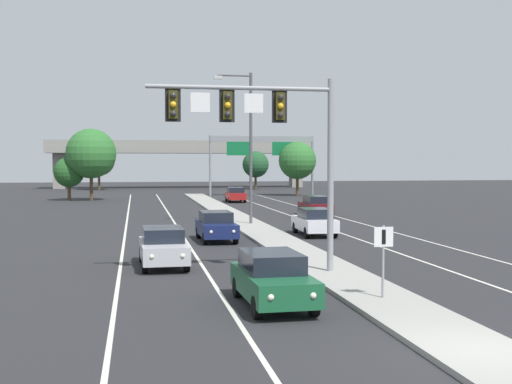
% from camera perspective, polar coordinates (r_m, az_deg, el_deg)
% --- Properties ---
extents(ground_plane, '(260.00, 260.00, 0.00)m').
position_cam_1_polar(ground_plane, '(15.88, 18.37, -13.12)').
color(ground_plane, '#28282B').
extents(median_island, '(2.40, 110.00, 0.15)m').
position_cam_1_polar(median_island, '(32.53, 2.98, -4.81)').
color(median_island, '#9E9B93').
rests_on(median_island, ground).
extents(lane_stripe_oncoming_center, '(0.14, 100.00, 0.01)m').
position_cam_1_polar(lane_stripe_oncoming_center, '(38.73, -6.21, -3.74)').
color(lane_stripe_oncoming_center, silver).
rests_on(lane_stripe_oncoming_center, ground).
extents(lane_stripe_receding_center, '(0.14, 100.00, 0.01)m').
position_cam_1_polar(lane_stripe_receding_center, '(40.48, 7.20, -3.47)').
color(lane_stripe_receding_center, silver).
rests_on(lane_stripe_receding_center, ground).
extents(edge_stripe_left, '(0.14, 100.00, 0.01)m').
position_cam_1_polar(edge_stripe_left, '(38.64, -11.11, -3.79)').
color(edge_stripe_left, silver).
rests_on(edge_stripe_left, ground).
extents(edge_stripe_right, '(0.14, 100.00, 0.01)m').
position_cam_1_polar(edge_stripe_right, '(41.58, 11.55, -3.34)').
color(edge_stripe_right, silver).
rests_on(edge_stripe_right, ground).
extents(overhead_signal_mast, '(6.96, 0.44, 7.20)m').
position_cam_1_polar(overhead_signal_mast, '(24.70, 0.95, 5.42)').
color(overhead_signal_mast, gray).
rests_on(overhead_signal_mast, median_island).
extents(median_sign_post, '(0.60, 0.10, 2.20)m').
position_cam_1_polar(median_sign_post, '(20.66, 10.77, -4.90)').
color(median_sign_post, gray).
rests_on(median_sign_post, median_island).
extents(street_lamp_median, '(2.58, 0.28, 10.00)m').
position_cam_1_polar(street_lamp_median, '(44.63, -0.73, 4.55)').
color(street_lamp_median, '#4C4C51').
rests_on(street_lamp_median, median_island).
extents(car_oncoming_green, '(1.93, 4.51, 1.58)m').
position_cam_1_polar(car_oncoming_green, '(19.96, 1.42, -7.34)').
color(car_oncoming_green, '#195633').
rests_on(car_oncoming_green, ground).
extents(car_oncoming_silver, '(1.92, 4.51, 1.58)m').
position_cam_1_polar(car_oncoming_silver, '(27.61, -7.90, -4.60)').
color(car_oncoming_silver, '#B7B7BC').
rests_on(car_oncoming_silver, ground).
extents(car_oncoming_navy, '(1.90, 4.50, 1.58)m').
position_cam_1_polar(car_oncoming_navy, '(36.18, -3.41, -2.88)').
color(car_oncoming_navy, '#141E4C').
rests_on(car_oncoming_navy, ground).
extents(car_receding_white, '(1.90, 4.50, 1.58)m').
position_cam_1_polar(car_receding_white, '(38.97, 5.00, -2.49)').
color(car_receding_white, silver).
rests_on(car_receding_white, ground).
extents(car_receding_darkred, '(1.84, 4.48, 1.58)m').
position_cam_1_polar(car_receding_darkred, '(53.02, 5.08, -1.15)').
color(car_receding_darkred, '#5B0F14').
rests_on(car_receding_darkred, ground).
extents(car_receding_red, '(1.93, 4.51, 1.58)m').
position_cam_1_polar(car_receding_red, '(70.91, -1.76, -0.20)').
color(car_receding_red, maroon).
rests_on(car_receding_red, ground).
extents(highway_sign_gantry, '(13.28, 0.42, 7.50)m').
position_cam_1_polar(highway_sign_gantry, '(83.65, 0.52, 3.89)').
color(highway_sign_gantry, gray).
rests_on(highway_sign_gantry, ground).
extents(overpass_bridge, '(42.40, 6.40, 7.65)m').
position_cam_1_polar(overpass_bridge, '(109.84, -6.38, 3.36)').
color(overpass_bridge, gray).
rests_on(overpass_bridge, ground).
extents(tree_far_right_c, '(4.08, 4.08, 5.91)m').
position_cam_1_polar(tree_far_right_c, '(103.60, -0.04, 2.36)').
color(tree_far_right_c, '#4C3823').
rests_on(tree_far_right_c, ground).
extents(tree_far_right_a, '(4.68, 4.68, 6.76)m').
position_cam_1_polar(tree_far_right_a, '(83.60, 3.54, 2.69)').
color(tree_far_right_a, '#4C3823').
rests_on(tree_far_right_a, ground).
extents(tree_far_left_a, '(5.45, 5.45, 7.89)m').
position_cam_1_polar(tree_far_left_a, '(75.34, -13.86, 3.19)').
color(tree_far_left_a, '#4C3823').
rests_on(tree_far_left_a, ground).
extents(tree_far_left_c, '(3.31, 3.31, 4.79)m').
position_cam_1_polar(tree_far_left_c, '(76.19, -15.62, 1.63)').
color(tree_far_left_c, '#4C3823').
rests_on(tree_far_left_c, ground).
extents(tree_far_left_b, '(4.77, 4.77, 6.90)m').
position_cam_1_polar(tree_far_left_b, '(103.67, -13.22, 2.65)').
color(tree_far_left_b, '#4C3823').
rests_on(tree_far_left_b, ground).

